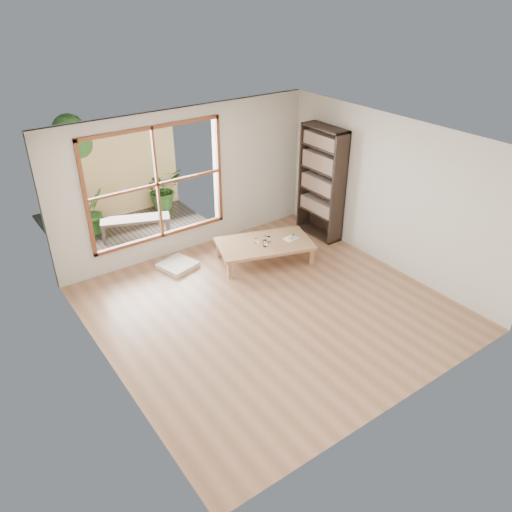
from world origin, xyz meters
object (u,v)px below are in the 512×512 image
Objects in this scene: bookshelf at (322,183)px; garden_bench at (135,221)px; low_table at (265,245)px; food_tray at (292,237)px.

garden_bench is (-3.02, 1.90, -0.70)m from bookshelf.
low_table is at bearing -32.64° from garden_bench.
bookshelf reaches higher than food_tray.
bookshelf is at bearing 15.98° from food_tray.
low_table is 6.95× the size of food_tray.
food_tray reaches higher than low_table.
garden_bench reaches higher than low_table.
garden_bench is at bearing 143.51° from low_table.
low_table is 0.52m from food_tray.
bookshelf is 3.64m from garden_bench.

